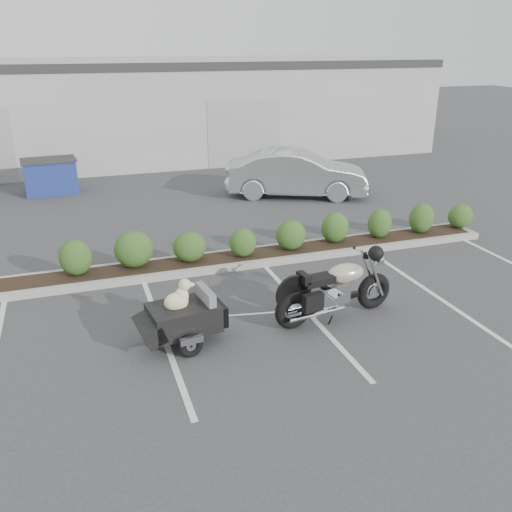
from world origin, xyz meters
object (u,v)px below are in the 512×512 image
object	(u,v)px
sedan	(297,174)
dumpster	(50,176)
motorcycle	(336,290)
pet_trailer	(183,317)

from	to	relation	value
sedan	dumpster	xyz separation A→B (m)	(-7.57, 3.01, -0.17)
motorcycle	dumpster	xyz separation A→B (m)	(-4.94, 11.05, 0.01)
motorcycle	pet_trailer	size ratio (longest dim) A/B	1.24
pet_trailer	motorcycle	bearing A→B (deg)	-7.98
motorcycle	pet_trailer	world-z (taller)	motorcycle
motorcycle	pet_trailer	xyz separation A→B (m)	(-2.79, 0.02, -0.07)
motorcycle	sedan	xyz separation A→B (m)	(2.63, 8.04, 0.18)
motorcycle	dumpster	distance (m)	12.10
dumpster	sedan	bearing A→B (deg)	-26.12
sedan	dumpster	world-z (taller)	sedan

